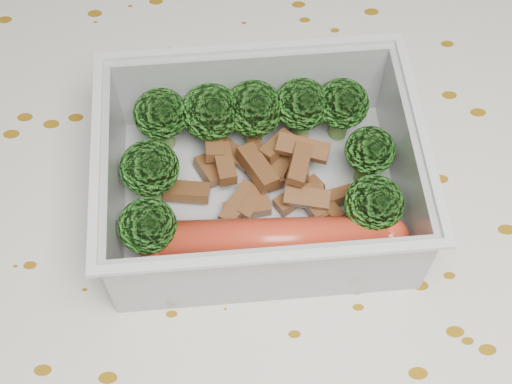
{
  "coord_description": "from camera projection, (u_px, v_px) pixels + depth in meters",
  "views": [
    {
      "loc": [
        -0.0,
        -0.18,
        1.1
      ],
      "look_at": [
        0.0,
        0.01,
        0.78
      ],
      "focal_mm": 50.0,
      "sensor_mm": 36.0,
      "label": 1
    }
  ],
  "objects": [
    {
      "name": "dining_table",
      "position": [
        255.0,
        292.0,
        0.47
      ],
      "size": [
        1.4,
        0.9,
        0.75
      ],
      "color": "brown",
      "rests_on": "ground"
    },
    {
      "name": "tablecloth",
      "position": [
        255.0,
        260.0,
        0.43
      ],
      "size": [
        1.46,
        0.96,
        0.19
      ],
      "color": "silver",
      "rests_on": "dining_table"
    },
    {
      "name": "lunch_container",
      "position": [
        260.0,
        182.0,
        0.38
      ],
      "size": [
        0.17,
        0.14,
        0.06
      ],
      "color": "silver",
      "rests_on": "tablecloth"
    },
    {
      "name": "broccoli_florets",
      "position": [
        252.0,
        141.0,
        0.39
      ],
      "size": [
        0.15,
        0.11,
        0.04
      ],
      "color": "#608C3F",
      "rests_on": "lunch_container"
    },
    {
      "name": "meat_pile",
      "position": [
        268.0,
        176.0,
        0.39
      ],
      "size": [
        0.11,
        0.06,
        0.03
      ],
      "color": "brown",
      "rests_on": "lunch_container"
    },
    {
      "name": "sausage",
      "position": [
        273.0,
        241.0,
        0.37
      ],
      "size": [
        0.14,
        0.02,
        0.02
      ],
      "color": "red",
      "rests_on": "lunch_container"
    }
  ]
}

